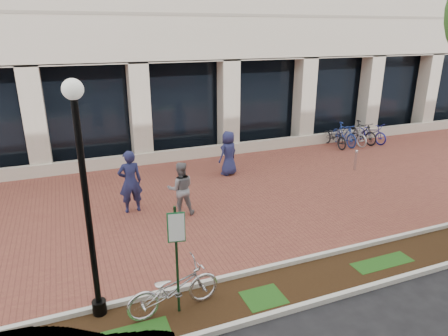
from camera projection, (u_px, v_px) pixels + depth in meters
name	position (u px, v px, depth m)	size (l,w,h in m)	color
ground	(229.00, 196.00, 13.75)	(120.00, 120.00, 0.00)	black
brick_plaza	(229.00, 196.00, 13.75)	(40.00, 9.00, 0.01)	brown
planting_strip	(317.00, 279.00, 9.14)	(40.00, 1.50, 0.01)	black
curb_plaza_side	(299.00, 260.00, 9.78)	(40.00, 0.12, 0.12)	beige
curb_street_side	(337.00, 296.00, 8.47)	(40.00, 0.12, 0.12)	beige
parking_sign	(177.00, 247.00, 7.61)	(0.34, 0.07, 2.34)	#153A1C
lamppost	(85.00, 193.00, 7.19)	(0.36, 0.36, 4.67)	black
locked_bicycle	(174.00, 288.00, 7.99)	(0.68, 1.95, 1.02)	silver
pedestrian_left	(130.00, 182.00, 12.26)	(0.73, 0.48, 2.00)	#1E214B
pedestrian_mid	(181.00, 189.00, 12.13)	(0.82, 0.64, 1.69)	slate
pedestrian_right	(228.00, 153.00, 15.52)	(0.86, 0.56, 1.75)	navy
bollard	(356.00, 160.00, 16.13)	(0.12, 0.12, 0.87)	silver
bike_rack_cluster	(353.00, 134.00, 19.80)	(3.07, 2.01, 1.13)	black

